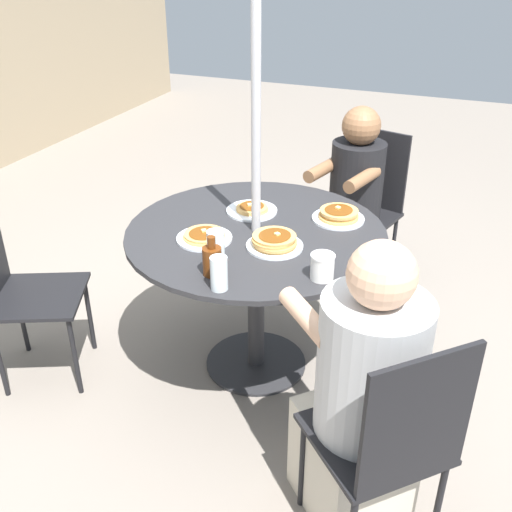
% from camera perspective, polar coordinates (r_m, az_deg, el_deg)
% --- Properties ---
extents(ground_plane, '(12.00, 12.00, 0.00)m').
position_cam_1_polar(ground_plane, '(3.12, 0.00, -10.18)').
color(ground_plane, gray).
extents(patio_table, '(1.18, 1.18, 0.76)m').
position_cam_1_polar(patio_table, '(2.76, 0.00, 0.15)').
color(patio_table, '#28282B').
rests_on(patio_table, ground).
extents(umbrella_pole, '(0.04, 0.04, 2.09)m').
position_cam_1_polar(umbrella_pole, '(2.59, 0.00, 8.06)').
color(umbrella_pole, '#ADADB2').
rests_on(umbrella_pole, ground).
extents(patio_chair_north, '(0.50, 0.50, 0.93)m').
position_cam_1_polar(patio_chair_north, '(3.68, 10.45, 5.27)').
color(patio_chair_north, black).
rests_on(patio_chair_north, ground).
extents(diner_north, '(0.51, 0.41, 1.12)m').
position_cam_1_polar(diner_north, '(3.53, 9.16, 4.42)').
color(diner_north, slate).
rests_on(diner_north, ground).
extents(patio_chair_east, '(0.54, 0.54, 0.93)m').
position_cam_1_polar(patio_chair_east, '(2.99, -21.89, -2.28)').
color(patio_chair_east, black).
rests_on(patio_chair_east, ground).
extents(patio_chair_south, '(0.58, 0.58, 0.93)m').
position_cam_1_polar(patio_chair_south, '(2.05, 12.75, -16.58)').
color(patio_chair_south, black).
rests_on(patio_chair_south, ground).
extents(diner_south, '(0.58, 0.58, 1.16)m').
position_cam_1_polar(diner_south, '(2.15, 10.09, -13.57)').
color(diner_south, beige).
rests_on(diner_south, ground).
extents(pancake_plate_a, '(0.24, 0.24, 0.07)m').
position_cam_1_polar(pancake_plate_a, '(2.55, 1.77, 1.35)').
color(pancake_plate_a, white).
rests_on(pancake_plate_a, patio_table).
extents(pancake_plate_b, '(0.24, 0.24, 0.06)m').
position_cam_1_polar(pancake_plate_b, '(2.82, 7.88, 3.85)').
color(pancake_plate_b, white).
rests_on(pancake_plate_b, patio_table).
extents(pancake_plate_c, '(0.24, 0.24, 0.04)m').
position_cam_1_polar(pancake_plate_c, '(2.88, -0.39, 4.45)').
color(pancake_plate_c, white).
rests_on(pancake_plate_c, patio_table).
extents(pancake_plate_d, '(0.24, 0.24, 0.04)m').
position_cam_1_polar(pancake_plate_d, '(2.62, -4.95, 1.85)').
color(pancake_plate_d, white).
rests_on(pancake_plate_d, patio_table).
extents(syrup_bottle, '(0.10, 0.08, 0.17)m').
position_cam_1_polar(syrup_bottle, '(2.33, -4.20, -0.35)').
color(syrup_bottle, '#602D0F').
rests_on(syrup_bottle, patio_table).
extents(coffee_cup, '(0.10, 0.10, 0.10)m').
position_cam_1_polar(coffee_cup, '(2.32, 6.34, -1.01)').
color(coffee_cup, white).
rests_on(coffee_cup, patio_table).
extents(drinking_glass_a, '(0.07, 0.07, 0.12)m').
position_cam_1_polar(drinking_glass_a, '(2.45, -3.85, 1.05)').
color(drinking_glass_a, silver).
rests_on(drinking_glass_a, patio_table).
extents(drinking_glass_b, '(0.07, 0.07, 0.13)m').
position_cam_1_polar(drinking_glass_b, '(2.24, -3.54, -1.66)').
color(drinking_glass_b, silver).
rests_on(drinking_glass_b, patio_table).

